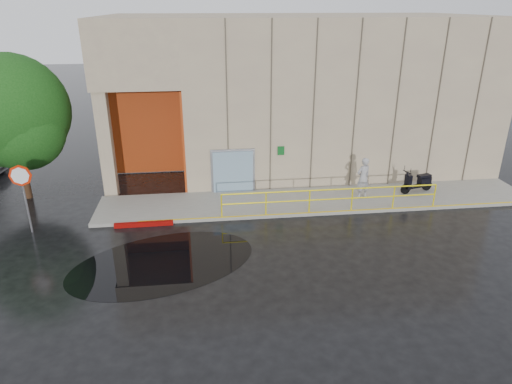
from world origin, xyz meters
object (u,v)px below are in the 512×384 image
Objects in this scene: person at (363,178)px; scooter at (418,177)px; red_curb at (144,224)px; stop_sign at (22,185)px; tree_near at (14,116)px.

scooter is at bearing 165.62° from person.
person is 10.04m from red_curb.
stop_sign is 1.20× the size of red_curb.
person is at bearing -7.50° from tree_near.
red_curb is at bearing -32.57° from tree_near.
tree_near is (-15.50, 2.04, 2.85)m from person.
person is at bearing 8.97° from red_curb.
scooter is 0.27× the size of tree_near.
red_curb is at bearing -11.09° from person.
tree_near reaches higher than person.
scooter is at bearing 28.81° from stop_sign.
stop_sign reaches higher than red_curb.
stop_sign is at bearing -13.72° from person.
person is 15.89m from tree_near.
tree_near is at bearing 160.34° from scooter.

